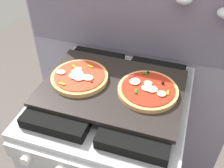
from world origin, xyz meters
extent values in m
cube|color=gray|center=(0.00, 0.34, 0.78)|extent=(1.10, 0.03, 1.55)
ellipsoid|color=silver|center=(0.20, 0.29, 1.17)|extent=(0.06, 0.06, 0.04)
cube|color=#B7BABF|center=(0.00, 0.00, 0.43)|extent=(0.60, 0.60, 0.86)
cube|color=black|center=(0.00, 0.00, 0.85)|extent=(0.59, 0.59, 0.01)
cube|color=black|center=(-0.14, 0.00, 0.88)|extent=(0.24, 0.51, 0.04)
cube|color=black|center=(0.14, 0.00, 0.88)|extent=(0.24, 0.51, 0.04)
cylinder|color=silver|center=(-0.20, -0.33, 0.80)|extent=(0.04, 0.02, 0.04)
cube|color=black|center=(0.00, 0.00, 0.91)|extent=(0.54, 0.38, 0.02)
cylinder|color=tan|center=(-0.13, 0.00, 0.93)|extent=(0.23, 0.23, 0.02)
cylinder|color=red|center=(-0.13, 0.00, 0.94)|extent=(0.20, 0.20, 0.00)
ellipsoid|color=beige|center=(-0.21, -0.01, 0.94)|extent=(0.04, 0.03, 0.01)
ellipsoid|color=beige|center=(-0.14, 0.01, 0.94)|extent=(0.04, 0.04, 0.01)
ellipsoid|color=beige|center=(-0.16, 0.01, 0.94)|extent=(0.03, 0.03, 0.01)
ellipsoid|color=beige|center=(-0.13, -0.02, 0.94)|extent=(0.05, 0.05, 0.01)
ellipsoid|color=beige|center=(-0.09, -0.01, 0.94)|extent=(0.04, 0.04, 0.01)
ellipsoid|color=beige|center=(-0.15, 0.03, 0.94)|extent=(0.03, 0.03, 0.01)
ellipsoid|color=beige|center=(-0.15, -0.02, 0.94)|extent=(0.04, 0.04, 0.01)
ellipsoid|color=beige|center=(-0.15, -0.01, 0.94)|extent=(0.05, 0.05, 0.01)
ellipsoid|color=beige|center=(-0.14, -0.01, 0.94)|extent=(0.03, 0.03, 0.01)
cube|color=red|center=(-0.14, -0.01, 0.94)|extent=(0.03, 0.02, 0.00)
cube|color=red|center=(-0.14, -0.03, 0.94)|extent=(0.01, 0.03, 0.00)
cube|color=red|center=(-0.08, -0.02, 0.94)|extent=(0.02, 0.02, 0.00)
cube|color=gold|center=(-0.17, 0.04, 0.94)|extent=(0.02, 0.02, 0.00)
cube|color=gold|center=(-0.11, 0.06, 0.94)|extent=(0.03, 0.01, 0.00)
cube|color=gold|center=(-0.17, -0.07, 0.94)|extent=(0.02, 0.01, 0.00)
cylinder|color=tan|center=(0.14, 0.01, 0.93)|extent=(0.23, 0.23, 0.02)
cylinder|color=#AD2614|center=(0.14, 0.01, 0.94)|extent=(0.20, 0.20, 0.00)
ellipsoid|color=beige|center=(0.14, 0.00, 0.94)|extent=(0.04, 0.04, 0.01)
ellipsoid|color=beige|center=(0.13, 0.03, 0.94)|extent=(0.03, 0.03, 0.01)
ellipsoid|color=beige|center=(0.08, 0.02, 0.94)|extent=(0.04, 0.04, 0.01)
ellipsoid|color=beige|center=(0.15, 0.00, 0.94)|extent=(0.04, 0.04, 0.01)
ellipsoid|color=beige|center=(0.19, -0.01, 0.94)|extent=(0.03, 0.03, 0.01)
cube|color=gold|center=(0.21, 0.00, 0.94)|extent=(0.01, 0.02, 0.00)
cube|color=#19721E|center=(0.10, -0.03, 0.94)|extent=(0.01, 0.03, 0.00)
cube|color=#19721E|center=(0.11, 0.08, 0.94)|extent=(0.02, 0.01, 0.00)
cube|color=red|center=(0.06, 0.05, 0.94)|extent=(0.02, 0.02, 0.00)
sphere|color=black|center=(0.12, 0.09, 0.94)|extent=(0.01, 0.01, 0.01)
sphere|color=black|center=(0.19, 0.05, 0.94)|extent=(0.01, 0.01, 0.01)
camera|label=1|loc=(0.24, -0.73, 1.56)|focal=41.78mm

